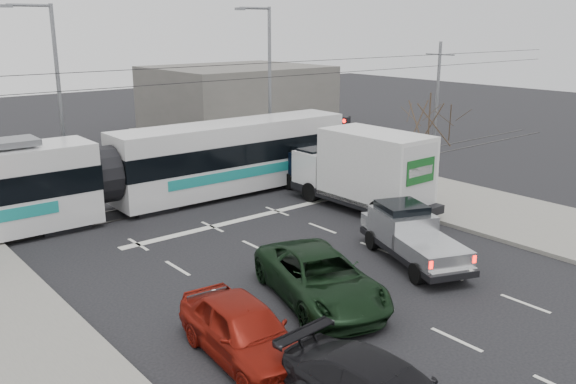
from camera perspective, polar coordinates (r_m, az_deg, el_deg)
ground at (r=21.86m, az=5.24°, el=-6.27°), size 120.00×120.00×0.00m
sidewalk_right at (r=28.56m, az=18.28°, el=-1.60°), size 6.00×60.00×0.15m
rails at (r=29.42m, az=-8.48°, el=-0.61°), size 60.00×1.60×0.03m
building_right at (r=46.89m, az=-4.82°, el=8.60°), size 12.00×10.00×5.00m
bare_tree at (r=28.01m, az=13.05°, el=6.28°), size 2.40×2.40×5.00m
traffic_signal at (r=29.96m, az=5.55°, el=5.15°), size 0.44×0.44×3.60m
street_lamp_near at (r=35.83m, az=-1.96°, el=10.73°), size 2.38×0.25×9.00m
street_lamp_far at (r=32.19m, az=-20.98°, el=9.19°), size 2.38×0.25×9.00m
catenary at (r=28.61m, az=-8.79°, el=6.86°), size 60.00×0.20×7.00m
tram at (r=26.98m, az=-17.02°, el=1.44°), size 25.50×2.97×5.20m
silver_pickup at (r=21.87m, az=11.33°, el=-3.90°), size 3.49×5.45×1.88m
box_truck at (r=27.29m, az=7.20°, el=1.99°), size 2.50×7.17×3.58m
navy_pickup at (r=30.22m, az=3.00°, el=2.10°), size 2.37×5.39×2.22m
green_car at (r=18.36m, az=3.04°, el=-8.02°), size 4.00×5.97×1.52m
red_car at (r=15.45m, az=-4.15°, el=-12.78°), size 2.27×4.70×1.55m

